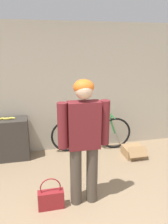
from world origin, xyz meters
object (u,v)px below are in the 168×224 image
object	(u,v)px
bicycle	(92,134)
banana	(6,118)
cardboard_box	(133,151)
person	(84,135)
handbag	(51,198)

from	to	relation	value
bicycle	banana	bearing A→B (deg)	-175.84
cardboard_box	banana	bearing A→B (deg)	170.04
bicycle	banana	distance (m)	1.73
banana	cardboard_box	size ratio (longest dim) A/B	0.74
person	bicycle	size ratio (longest dim) A/B	1.03
banana	handbag	xyz separation A→B (m)	(0.69, -1.58, -0.69)
handbag	bicycle	bearing A→B (deg)	58.41
person	handbag	world-z (taller)	person
bicycle	handbag	xyz separation A→B (m)	(-0.98, -1.60, -0.22)
handbag	person	bearing A→B (deg)	5.10
handbag	cardboard_box	size ratio (longest dim) A/B	1.01
handbag	cardboard_box	world-z (taller)	handbag
person	banana	bearing A→B (deg)	128.35
person	handbag	size ratio (longest dim) A/B	3.78
bicycle	handbag	size ratio (longest dim) A/B	3.69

